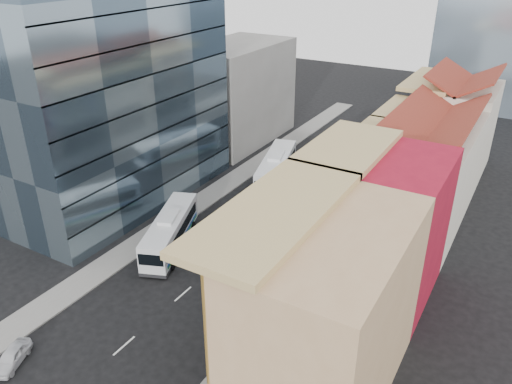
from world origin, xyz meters
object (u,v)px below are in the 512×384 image
Objects in this scene: bus_left_far at (276,169)px; bus_right at (239,274)px; shophouse_tan at (328,314)px; bus_left_near at (170,231)px; office_tower at (108,67)px; sedan_left at (12,357)px.

bus_left_far is 21.42m from bus_right.
shophouse_tan is 21.61m from bus_left_near.
shophouse_tan is 12.67m from bus_right.
shophouse_tan reaches higher than bus_left_far.
bus_right is (20.71, -8.05, -13.40)m from office_tower.
sedan_left is at bearing -138.63° from bus_right.
bus_right is (7.25, -20.15, -0.34)m from bus_left_far.
office_tower reaches higher than sedan_left.
bus_left_near is at bearing 67.29° from sedan_left.
shophouse_tan is 1.27× the size of bus_left_near.
bus_left_near is (11.50, -5.71, -13.24)m from office_tower.
shophouse_tan is at bearing -44.72° from bus_left_near.
office_tower is 25.95m from bus_right.
office_tower is at bearing -154.43° from bus_left_far.
bus_right is (9.21, -2.34, -0.16)m from bus_left_near.
bus_left_near is 0.91× the size of bus_left_far.
office_tower is at bearing 141.44° from bus_right.
sedan_left is (0.00, -17.49, -1.17)m from bus_left_near.
bus_right is (-10.29, 5.95, -4.40)m from shophouse_tan.
office_tower is 29.63m from sedan_left.
bus_left_far is at bearing 41.94° from office_tower.
shophouse_tan is at bearing -72.46° from bus_left_far.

